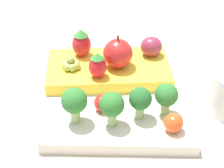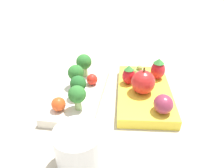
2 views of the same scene
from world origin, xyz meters
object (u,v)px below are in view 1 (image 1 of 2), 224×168
bento_box_fruit (108,69)px  strawberry_0 (98,65)px  broccoli_floret_1 (166,96)px  broccoli_floret_2 (140,100)px  bento_box_savoury (116,125)px  broccoli_floret_3 (112,106)px  strawberry_1 (81,43)px  apple (118,53)px  broccoli_floret_0 (74,102)px  cherry_tomato_0 (174,123)px  grape_cluster (71,64)px  cherry_tomato_1 (102,103)px  plum (151,46)px

bento_box_fruit → strawberry_0: (0.02, 0.04, 0.03)m
broccoli_floret_1 → broccoli_floret_2: 0.04m
broccoli_floret_2 → bento_box_fruit: bearing=-75.0°
bento_box_savoury → broccoli_floret_3: size_ratio=4.24×
strawberry_1 → apple: bearing=146.9°
broccoli_floret_0 → cherry_tomato_0: bearing=168.4°
strawberry_1 → strawberry_0: bearing=110.7°
grape_cluster → strawberry_0: bearing=148.2°
broccoli_floret_2 → apple: bearing=-80.9°
bento_box_savoury → broccoli_floret_2: bearing=-171.0°
broccoli_floret_3 → apple: bearing=-97.7°
bento_box_fruit → apple: size_ratio=3.57×
broccoli_floret_1 → broccoli_floret_0: bearing=3.8°
broccoli_floret_1 → cherry_tomato_0: (-0.00, 0.04, -0.02)m
bento_box_fruit → grape_cluster: grape_cluster is taller
apple → broccoli_floret_3: bearing=82.3°
bento_box_savoury → cherry_tomato_1: bearing=-53.4°
grape_cluster → cherry_tomato_0: bearing=131.6°
broccoli_floret_0 → strawberry_0: bearing=-108.4°
strawberry_1 → broccoli_floret_3: bearing=102.8°
broccoli_floret_3 → strawberry_0: bearing=-82.2°
broccoli_floret_2 → strawberry_0: 0.12m
apple → grape_cluster: size_ratio=1.86×
bento_box_savoury → broccoli_floret_0: 0.07m
apple → plum: (-0.06, -0.03, -0.01)m
cherry_tomato_0 → strawberry_1: size_ratio=0.53×
strawberry_1 → cherry_tomato_1: bearing=101.2°
bento_box_savoury → cherry_tomato_1: 0.04m
bento_box_savoury → cherry_tomato_0: (-0.08, 0.03, 0.02)m
broccoli_floret_1 → grape_cluster: (0.14, -0.13, -0.02)m
bento_box_fruit → plum: 0.09m
broccoli_floret_2 → strawberry_1: size_ratio=0.97×
broccoli_floret_1 → cherry_tomato_0: 0.04m
bento_box_savoury → bento_box_fruit: bearing=-88.7°
cherry_tomato_0 → strawberry_1: strawberry_1 is taller
apple → strawberry_0: bearing=39.4°
broccoli_floret_0 → broccoli_floret_3: broccoli_floret_0 is taller
broccoli_floret_0 → broccoli_floret_1: bearing=-176.2°
cherry_tomato_1 → cherry_tomato_0: bearing=151.8°
cherry_tomato_0 → grape_cluster: (0.15, -0.16, -0.00)m
apple → strawberry_0: (0.04, 0.03, -0.00)m
bento_box_fruit → cherry_tomato_0: cherry_tomato_0 is taller
broccoli_floret_2 → grape_cluster: 0.17m
broccoli_floret_0 → broccoli_floret_1: size_ratio=1.10×
bento_box_fruit → cherry_tomato_1: size_ratio=8.30×
broccoli_floret_0 → plum: bearing=-128.4°
broccoli_floret_3 → cherry_tomato_0: 0.09m
broccoli_floret_3 → apple: (-0.02, -0.15, -0.01)m
broccoli_floret_2 → cherry_tomato_1: 0.06m
bento_box_fruit → broccoli_floret_3: bearing=88.6°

